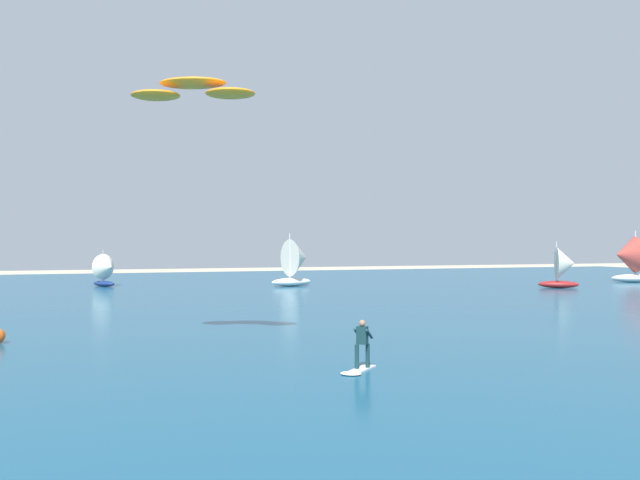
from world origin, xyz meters
The scene contains 7 objects.
ocean centered at (0.00, 49.29, 0.05)m, with size 160.00×90.00×0.10m, color navy.
kitesurfer centered at (1.04, 17.89, 0.70)m, with size 1.79×1.77×1.67m.
kite centered at (-3.69, 23.98, 10.49)m, with size 5.29×3.62×0.77m.
sailboat_anchored_offshore centered at (34.35, 48.41, 2.11)m, with size 3.95×3.57×4.39m.
sailboat_mid_right centered at (11.27, 59.55, 2.49)m, with size 4.62×4.04×5.21m.
sailboat_far_left centered at (47.12, 53.84, 2.67)m, with size 4.99×4.44×5.61m.
sailboat_outermost centered at (-6.69, 64.45, 1.74)m, with size 3.03×3.23×3.59m.
Camera 1 is at (-7.11, -2.10, 4.34)m, focal length 36.28 mm.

